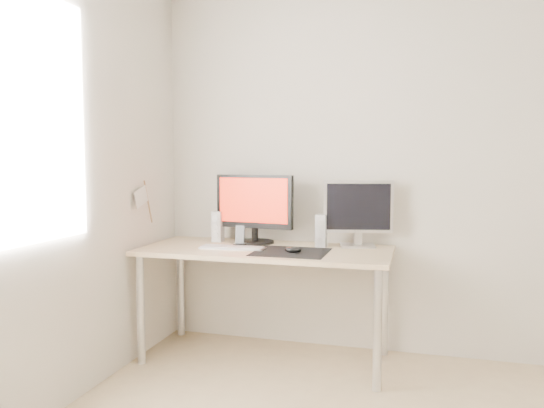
{
  "coord_description": "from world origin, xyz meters",
  "views": [
    {
      "loc": [
        0.03,
        -1.85,
        1.3
      ],
      "look_at": [
        -0.91,
        1.47,
        1.01
      ],
      "focal_mm": 35.0,
      "sensor_mm": 36.0,
      "label": 1
    }
  ],
  "objects_px": {
    "speaker_left": "(218,226)",
    "speaker_right": "(321,231)",
    "desk": "(265,260)",
    "main_monitor": "(254,206)",
    "keyboard": "(232,248)",
    "second_monitor": "(358,210)",
    "phone_dock": "(240,240)",
    "mouse": "(293,250)"
  },
  "relations": [
    {
      "from": "second_monitor",
      "to": "phone_dock",
      "type": "distance_m",
      "value": 0.8
    },
    {
      "from": "speaker_left",
      "to": "phone_dock",
      "type": "distance_m",
      "value": 0.26
    },
    {
      "from": "main_monitor",
      "to": "speaker_left",
      "type": "height_order",
      "value": "main_monitor"
    },
    {
      "from": "desk",
      "to": "second_monitor",
      "type": "relative_size",
      "value": 3.57
    },
    {
      "from": "phone_dock",
      "to": "speaker_left",
      "type": "bearing_deg",
      "value": 147.12
    },
    {
      "from": "keyboard",
      "to": "speaker_left",
      "type": "bearing_deg",
      "value": 128.15
    },
    {
      "from": "mouse",
      "to": "phone_dock",
      "type": "xyz_separation_m",
      "value": [
        -0.4,
        0.17,
        0.02
      ]
    },
    {
      "from": "speaker_right",
      "to": "keyboard",
      "type": "height_order",
      "value": "speaker_right"
    },
    {
      "from": "keyboard",
      "to": "phone_dock",
      "type": "relative_size",
      "value": 3.11
    },
    {
      "from": "main_monitor",
      "to": "phone_dock",
      "type": "distance_m",
      "value": 0.25
    },
    {
      "from": "speaker_left",
      "to": "keyboard",
      "type": "xyz_separation_m",
      "value": [
        0.2,
        -0.26,
        -0.1
      ]
    },
    {
      "from": "mouse",
      "to": "speaker_left",
      "type": "height_order",
      "value": "speaker_left"
    },
    {
      "from": "speaker_left",
      "to": "keyboard",
      "type": "distance_m",
      "value": 0.34
    },
    {
      "from": "second_monitor",
      "to": "speaker_left",
      "type": "distance_m",
      "value": 0.97
    },
    {
      "from": "speaker_right",
      "to": "desk",
      "type": "bearing_deg",
      "value": -155.45
    },
    {
      "from": "speaker_left",
      "to": "speaker_right",
      "type": "distance_m",
      "value": 0.74
    },
    {
      "from": "speaker_right",
      "to": "phone_dock",
      "type": "bearing_deg",
      "value": -168.75
    },
    {
      "from": "main_monitor",
      "to": "speaker_right",
      "type": "bearing_deg",
      "value": -2.8
    },
    {
      "from": "speaker_right",
      "to": "keyboard",
      "type": "distance_m",
      "value": 0.59
    },
    {
      "from": "second_monitor",
      "to": "speaker_right",
      "type": "bearing_deg",
      "value": -163.18
    },
    {
      "from": "speaker_left",
      "to": "phone_dock",
      "type": "bearing_deg",
      "value": -32.88
    },
    {
      "from": "desk",
      "to": "main_monitor",
      "type": "distance_m",
      "value": 0.4
    },
    {
      "from": "mouse",
      "to": "second_monitor",
      "type": "relative_size",
      "value": 0.23
    },
    {
      "from": "speaker_left",
      "to": "phone_dock",
      "type": "xyz_separation_m",
      "value": [
        0.21,
        -0.14,
        -0.06
      ]
    },
    {
      "from": "second_monitor",
      "to": "keyboard",
      "type": "relative_size",
      "value": 1.06
    },
    {
      "from": "phone_dock",
      "to": "main_monitor",
      "type": "bearing_deg",
      "value": 65.06
    },
    {
      "from": "main_monitor",
      "to": "phone_dock",
      "type": "relative_size",
      "value": 4.06
    },
    {
      "from": "mouse",
      "to": "keyboard",
      "type": "height_order",
      "value": "mouse"
    },
    {
      "from": "main_monitor",
      "to": "phone_dock",
      "type": "xyz_separation_m",
      "value": [
        -0.06,
        -0.13,
        -0.21
      ]
    },
    {
      "from": "speaker_right",
      "to": "phone_dock",
      "type": "height_order",
      "value": "speaker_right"
    },
    {
      "from": "speaker_left",
      "to": "speaker_right",
      "type": "relative_size",
      "value": 1.0
    },
    {
      "from": "mouse",
      "to": "keyboard",
      "type": "xyz_separation_m",
      "value": [
        -0.41,
        0.05,
        -0.01
      ]
    },
    {
      "from": "desk",
      "to": "phone_dock",
      "type": "distance_m",
      "value": 0.23
    },
    {
      "from": "desk",
      "to": "phone_dock",
      "type": "height_order",
      "value": "phone_dock"
    },
    {
      "from": "speaker_left",
      "to": "speaker_right",
      "type": "xyz_separation_m",
      "value": [
        0.73,
        -0.03,
        0.0
      ]
    },
    {
      "from": "speaker_left",
      "to": "keyboard",
      "type": "bearing_deg",
      "value": -51.85
    },
    {
      "from": "speaker_left",
      "to": "phone_dock",
      "type": "height_order",
      "value": "speaker_left"
    },
    {
      "from": "keyboard",
      "to": "speaker_right",
      "type": "bearing_deg",
      "value": 22.72
    },
    {
      "from": "desk",
      "to": "main_monitor",
      "type": "relative_size",
      "value": 2.9
    },
    {
      "from": "mouse",
      "to": "speaker_left",
      "type": "distance_m",
      "value": 0.69
    },
    {
      "from": "desk",
      "to": "keyboard",
      "type": "height_order",
      "value": "keyboard"
    },
    {
      "from": "second_monitor",
      "to": "keyboard",
      "type": "xyz_separation_m",
      "value": [
        -0.76,
        -0.29,
        -0.23
      ]
    }
  ]
}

